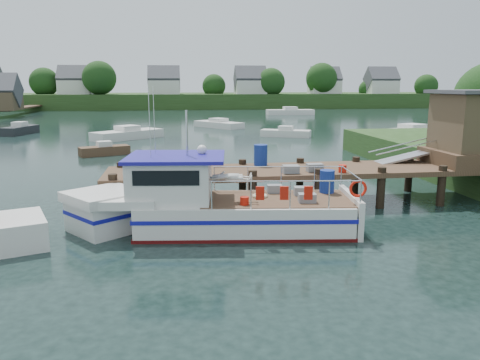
{
  "coord_description": "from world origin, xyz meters",
  "views": [
    {
      "loc": [
        -3.31,
        -17.89,
        4.68
      ],
      "look_at": [
        -1.0,
        -1.5,
        1.3
      ],
      "focal_mm": 35.0,
      "sensor_mm": 36.0,
      "label": 1
    }
  ],
  "objects": [
    {
      "name": "far_shore",
      "position": [
        0.01,
        82.37,
        2.1
      ],
      "size": [
        140.0,
        42.55,
        9.22
      ],
      "color": "#2A481E",
      "rests_on": "ground"
    },
    {
      "name": "moored_b",
      "position": [
        6.82,
        23.93,
        0.37
      ],
      "size": [
        4.7,
        3.25,
        0.99
      ],
      "rotation": [
        0.0,
        0.0,
        0.18
      ],
      "color": "silver",
      "rests_on": "ground"
    },
    {
      "name": "lobster_boat",
      "position": [
        -2.27,
        -3.18,
        0.84
      ],
      "size": [
        9.65,
        3.74,
        4.64
      ],
      "rotation": [
        0.0,
        0.0,
        -0.12
      ],
      "color": "silver",
      "rests_on": "ground"
    },
    {
      "name": "moored_rowboat",
      "position": [
        -8.03,
        14.49,
        0.35
      ],
      "size": [
        3.45,
        2.3,
        0.95
      ],
      "rotation": [
        0.0,
        0.0,
        -0.12
      ],
      "color": "#503726",
      "rests_on": "ground"
    },
    {
      "name": "ground_plane",
      "position": [
        0.0,
        0.0,
        0.0
      ],
      "size": [
        160.0,
        160.0,
        0.0
      ],
      "primitive_type": "plane",
      "color": "black"
    },
    {
      "name": "moored_far",
      "position": [
        15.15,
        55.6,
        0.47
      ],
      "size": [
        7.51,
        2.72,
        1.27
      ],
      "rotation": [
        0.0,
        0.0,
        0.24
      ],
      "color": "silver",
      "rests_on": "ground"
    },
    {
      "name": "moored_a",
      "position": [
        -7.37,
        24.18,
        0.44
      ],
      "size": [
        6.24,
        5.84,
        1.18
      ],
      "rotation": [
        0.0,
        0.0,
        0.37
      ],
      "color": "silver",
      "rests_on": "ground"
    },
    {
      "name": "moored_d",
      "position": [
        1.62,
        34.12,
        0.39
      ],
      "size": [
        5.35,
        6.2,
        1.05
      ],
      "rotation": [
        0.0,
        0.0,
        0.11
      ],
      "color": "silver",
      "rests_on": "ground"
    },
    {
      "name": "moored_e",
      "position": [
        -18.02,
        29.73,
        0.45
      ],
      "size": [
        2.56,
        4.59,
        1.2
      ],
      "rotation": [
        0.0,
        0.0,
        -0.09
      ],
      "color": "black",
      "rests_on": "ground"
    },
    {
      "name": "dock",
      "position": [
        6.51,
        0.01,
        2.24
      ],
      "size": [
        16.6,
        3.0,
        4.78
      ],
      "color": "#503726",
      "rests_on": "ground"
    },
    {
      "name": "moored_c",
      "position": [
        18.46,
        22.59,
        0.43
      ],
      "size": [
        7.68,
        5.13,
        1.15
      ],
      "rotation": [
        0.0,
        0.0,
        0.23
      ],
      "color": "silver",
      "rests_on": "ground"
    }
  ]
}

